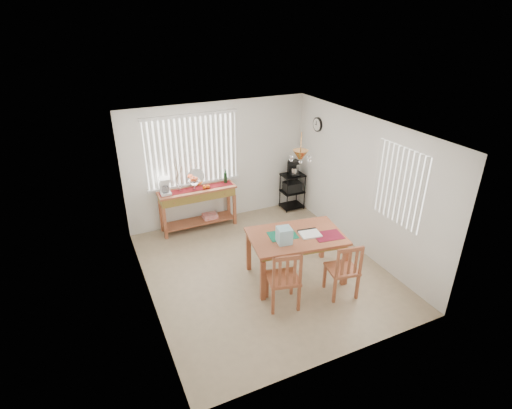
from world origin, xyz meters
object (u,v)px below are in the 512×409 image
cart_items (293,168)px  dining_table (296,240)px  chair_left (284,279)px  wire_cart (292,188)px  sideboard (198,199)px  chair_right (343,270)px

cart_items → dining_table: 2.75m
dining_table → chair_left: chair_left is taller
wire_cart → dining_table: bearing=-118.4°
sideboard → wire_cart: bearing=-0.1°
chair_left → wire_cart: bearing=58.4°
chair_left → chair_right: size_ratio=1.03×
cart_items → chair_right: 3.32m
dining_table → chair_right: 0.91m
sideboard → dining_table: size_ratio=0.95×
chair_right → dining_table: bearing=120.6°
cart_items → sideboard: bearing=-179.9°
sideboard → wire_cart: sideboard is taller
dining_table → chair_right: chair_right is taller
sideboard → chair_left: 3.03m
cart_items → wire_cart: bearing=-90.0°
wire_cart → dining_table: wire_cart is taller
sideboard → cart_items: (2.27, 0.01, 0.32)m
chair_right → sideboard: bearing=114.2°
wire_cart → cart_items: size_ratio=2.43×
dining_table → wire_cart: bearing=61.6°
cart_items → chair_left: 3.56m
sideboard → wire_cart: 2.27m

